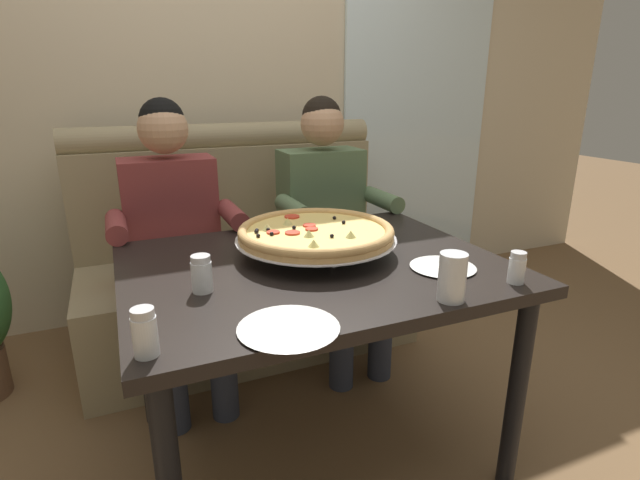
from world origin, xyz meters
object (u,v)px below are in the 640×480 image
at_px(shaker_parmesan, 517,270).
at_px(shaker_pepper_flakes, 202,276).
at_px(booth_bench, 245,268).
at_px(drinking_glass, 452,280).
at_px(diner_left, 175,233).
at_px(diner_right, 329,216).
at_px(pizza, 316,233).
at_px(plate_near_left, 288,326).
at_px(plate_near_right, 443,265).
at_px(shaker_oregano, 145,336).
at_px(dining_table, 314,286).

relative_size(shaker_parmesan, shaker_pepper_flakes, 0.89).
height_order(booth_bench, drinking_glass, booth_bench).
height_order(diner_left, diner_right, same).
xyz_separation_m(pizza, shaker_pepper_flakes, (-0.43, -0.17, -0.03)).
xyz_separation_m(booth_bench, pizza, (0.04, -0.87, 0.43)).
xyz_separation_m(shaker_parmesan, drinking_glass, (-0.26, -0.02, 0.02)).
relative_size(plate_near_left, plate_near_right, 1.18).
relative_size(shaker_oregano, shaker_pepper_flakes, 1.03).
xyz_separation_m(dining_table, shaker_parmesan, (0.49, -0.40, 0.13)).
xyz_separation_m(diner_left, pizza, (0.41, -0.61, 0.12)).
bearing_deg(drinking_glass, booth_bench, 99.50).
bearing_deg(dining_table, drinking_glass, -61.55).
bearing_deg(pizza, shaker_parmesan, -46.93).
bearing_deg(shaker_pepper_flakes, pizza, 22.29).
bearing_deg(shaker_oregano, shaker_pepper_flakes, 59.72).
height_order(diner_right, plate_near_right, diner_right).
relative_size(diner_right, plate_near_right, 6.00).
relative_size(diner_right, pizza, 2.27).
bearing_deg(plate_near_right, drinking_glass, -122.19).
bearing_deg(plate_near_left, plate_near_right, 17.86).
xyz_separation_m(dining_table, diner_right, (0.37, 0.69, 0.04)).
height_order(pizza, drinking_glass, drinking_glass).
bearing_deg(diner_left, plate_near_left, -83.20).
height_order(pizza, plate_near_left, pizza).
bearing_deg(shaker_oregano, booth_bench, 67.42).
bearing_deg(shaker_oregano, diner_right, 49.41).
bearing_deg(diner_right, shaker_parmesan, -83.61).
height_order(diner_right, shaker_oregano, diner_right).
relative_size(plate_near_left, drinking_glass, 1.85).
bearing_deg(booth_bench, shaker_parmesan, -70.15).
bearing_deg(pizza, diner_left, 123.84).
distance_m(diner_left, pizza, 0.74).
relative_size(diner_right, plate_near_left, 5.06).
xyz_separation_m(diner_right, plate_near_right, (-0.00, -0.90, 0.05)).
height_order(booth_bench, diner_left, diner_left).
height_order(booth_bench, pizza, booth_bench).
height_order(dining_table, diner_left, diner_left).
relative_size(diner_left, plate_near_right, 6.00).
relative_size(pizza, drinking_glass, 4.13).
distance_m(shaker_parmesan, shaker_oregano, 1.05).
distance_m(booth_bench, shaker_oregano, 1.52).
xyz_separation_m(booth_bench, diner_right, (0.37, -0.27, 0.31)).
relative_size(pizza, shaker_parmesan, 5.78).
xyz_separation_m(diner_right, drinking_glass, (-0.14, -1.11, 0.10)).
distance_m(plate_near_left, plate_near_right, 0.63).
height_order(diner_right, shaker_parmesan, diner_right).
bearing_deg(dining_table, plate_near_right, -30.71).
height_order(booth_bench, plate_near_right, booth_bench).
bearing_deg(diner_right, dining_table, -118.14).
distance_m(shaker_oregano, plate_near_left, 0.33).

